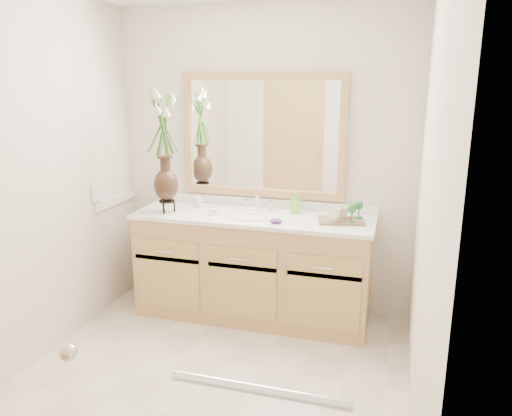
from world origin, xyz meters
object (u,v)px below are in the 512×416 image
(tray, at_px, (341,220))
(soap_bottle, at_px, (295,204))
(flower_vase, at_px, (164,132))
(tumbler, at_px, (198,202))

(tray, bearing_deg, soap_bottle, 145.53)
(flower_vase, bearing_deg, soap_bottle, 14.98)
(tray, bearing_deg, tumbler, 161.51)
(flower_vase, relative_size, soap_bottle, 6.45)
(flower_vase, height_order, tumbler, flower_vase)
(tumbler, relative_size, tray, 0.24)
(soap_bottle, distance_m, tray, 0.40)
(flower_vase, xyz_separation_m, tumbler, (0.16, 0.23, -0.58))
(tumbler, xyz_separation_m, tray, (1.17, -0.11, -0.03))
(soap_bottle, bearing_deg, tray, -26.66)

